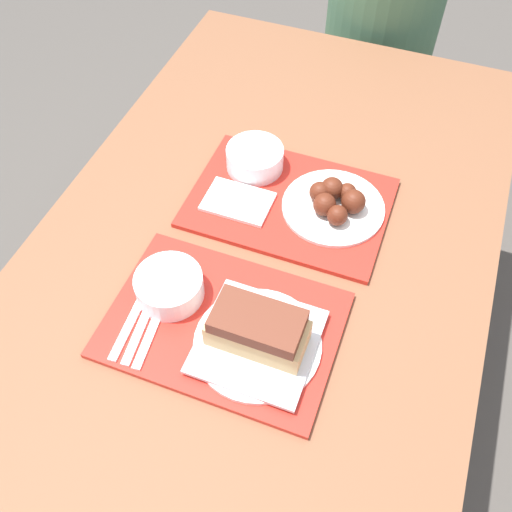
{
  "coord_description": "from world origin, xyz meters",
  "views": [
    {
      "loc": [
        0.25,
        -0.64,
        1.68
      ],
      "look_at": [
        0.01,
        -0.02,
        0.8
      ],
      "focal_mm": 40.0,
      "sensor_mm": 36.0,
      "label": 1
    }
  ],
  "objects_px": {
    "bowl_coleslaw_far": "(255,157)",
    "wings_plate_far": "(335,202)",
    "tray_near": "(225,325)",
    "tray_far": "(289,203)",
    "brisket_sandwich_plate": "(258,335)",
    "bowl_coleslaw_near": "(169,285)"
  },
  "relations": [
    {
      "from": "bowl_coleslaw_near",
      "to": "bowl_coleslaw_far",
      "type": "relative_size",
      "value": 1.0
    },
    {
      "from": "tray_near",
      "to": "bowl_coleslaw_far",
      "type": "bearing_deg",
      "value": 102.95
    },
    {
      "from": "brisket_sandwich_plate",
      "to": "wings_plate_far",
      "type": "height_order",
      "value": "brisket_sandwich_plate"
    },
    {
      "from": "tray_far",
      "to": "wings_plate_far",
      "type": "relative_size",
      "value": 1.93
    },
    {
      "from": "brisket_sandwich_plate",
      "to": "bowl_coleslaw_far",
      "type": "height_order",
      "value": "brisket_sandwich_plate"
    },
    {
      "from": "wings_plate_far",
      "to": "tray_far",
      "type": "bearing_deg",
      "value": -173.2
    },
    {
      "from": "tray_near",
      "to": "bowl_coleslaw_near",
      "type": "bearing_deg",
      "value": 168.75
    },
    {
      "from": "bowl_coleslaw_near",
      "to": "bowl_coleslaw_far",
      "type": "height_order",
      "value": "same"
    },
    {
      "from": "bowl_coleslaw_near",
      "to": "wings_plate_far",
      "type": "relative_size",
      "value": 0.59
    },
    {
      "from": "bowl_coleslaw_far",
      "to": "wings_plate_far",
      "type": "distance_m",
      "value": 0.21
    },
    {
      "from": "brisket_sandwich_plate",
      "to": "bowl_coleslaw_far",
      "type": "bearing_deg",
      "value": 111.32
    },
    {
      "from": "brisket_sandwich_plate",
      "to": "bowl_coleslaw_far",
      "type": "distance_m",
      "value": 0.45
    },
    {
      "from": "tray_near",
      "to": "wings_plate_far",
      "type": "xyz_separation_m",
      "value": [
        0.11,
        0.34,
        0.03
      ]
    },
    {
      "from": "tray_near",
      "to": "brisket_sandwich_plate",
      "type": "bearing_deg",
      "value": -15.04
    },
    {
      "from": "bowl_coleslaw_far",
      "to": "wings_plate_far",
      "type": "xyz_separation_m",
      "value": [
        0.2,
        -0.06,
        -0.01
      ]
    },
    {
      "from": "tray_near",
      "to": "tray_far",
      "type": "distance_m",
      "value": 0.33
    },
    {
      "from": "bowl_coleslaw_far",
      "to": "tray_near",
      "type": "bearing_deg",
      "value": -77.05
    },
    {
      "from": "tray_near",
      "to": "wings_plate_far",
      "type": "bearing_deg",
      "value": 72.21
    },
    {
      "from": "tray_far",
      "to": "bowl_coleslaw_near",
      "type": "relative_size",
      "value": 3.3
    },
    {
      "from": "tray_far",
      "to": "wings_plate_far",
      "type": "bearing_deg",
      "value": 6.8
    },
    {
      "from": "tray_near",
      "to": "bowl_coleslaw_far",
      "type": "distance_m",
      "value": 0.42
    },
    {
      "from": "tray_near",
      "to": "bowl_coleslaw_far",
      "type": "xyz_separation_m",
      "value": [
        -0.09,
        0.4,
        0.03
      ]
    }
  ]
}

